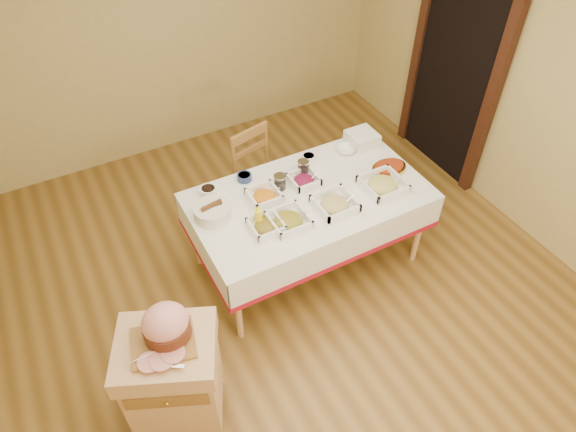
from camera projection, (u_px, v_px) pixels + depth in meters
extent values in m
plane|color=brown|center=(293.00, 298.00, 4.17)|extent=(5.00, 5.00, 0.00)
plane|color=tan|center=(167.00, 27.00, 4.85)|extent=(4.50, 0.00, 4.50)
plane|color=tan|center=(544.00, 88.00, 4.04)|extent=(0.00, 5.00, 5.00)
cube|color=black|center=(455.00, 69.00, 4.77)|extent=(0.06, 0.90, 2.10)
cube|color=#391C12|center=(493.00, 95.00, 4.44)|extent=(0.08, 0.10, 2.10)
cube|color=#391C12|center=(419.00, 48.00, 5.08)|extent=(0.08, 0.10, 2.10)
cube|color=#E1B17B|center=(309.00, 198.00, 3.96)|extent=(1.80, 1.00, 0.04)
cylinder|color=#E1B17B|center=(238.00, 308.00, 3.67)|extent=(0.05, 0.05, 0.71)
cylinder|color=#E1B17B|center=(196.00, 234.00, 4.20)|extent=(0.05, 0.05, 0.71)
cylinder|color=#E1B17B|center=(419.00, 230.00, 4.23)|extent=(0.05, 0.05, 0.71)
cylinder|color=#E1B17B|center=(362.00, 173.00, 4.76)|extent=(0.05, 0.05, 0.71)
cube|color=white|center=(309.00, 196.00, 3.94)|extent=(1.82, 1.02, 0.01)
cube|color=#E1B17B|center=(175.00, 382.00, 3.22)|extent=(0.68, 0.63, 0.58)
cube|color=#E1B17B|center=(166.00, 351.00, 2.97)|extent=(0.73, 0.68, 0.15)
cube|color=olive|center=(183.00, 398.00, 2.95)|extent=(0.45, 0.21, 0.12)
sphere|color=gold|center=(184.00, 399.00, 2.94)|extent=(0.03, 0.03, 0.03)
cylinder|color=#E1B17B|center=(140.00, 399.00, 3.50)|extent=(0.05, 0.05, 0.10)
cylinder|color=#E1B17B|center=(228.00, 415.00, 3.42)|extent=(0.05, 0.05, 0.10)
cylinder|color=#E1B17B|center=(206.00, 368.00, 3.67)|extent=(0.05, 0.05, 0.10)
cube|color=olive|center=(265.00, 183.00, 4.50)|extent=(0.50, 0.49, 0.03)
cylinder|color=olive|center=(263.00, 223.00, 4.48)|extent=(0.04, 0.04, 0.45)
cylinder|color=olive|center=(238.00, 202.00, 4.67)|extent=(0.04, 0.04, 0.45)
cylinder|color=olive|center=(293.00, 204.00, 4.66)|extent=(0.04, 0.04, 0.45)
cylinder|color=olive|center=(268.00, 185.00, 4.85)|extent=(0.04, 0.04, 0.45)
cylinder|color=olive|center=(234.00, 162.00, 4.35)|extent=(0.04, 0.04, 0.48)
cylinder|color=olive|center=(266.00, 145.00, 4.53)|extent=(0.04, 0.04, 0.48)
cube|color=olive|center=(249.00, 134.00, 4.30)|extent=(0.37, 0.12, 0.09)
cube|color=olive|center=(163.00, 343.00, 2.91)|extent=(0.36, 0.29, 0.02)
ellipsoid|color=pink|center=(165.00, 322.00, 2.86)|extent=(0.27, 0.24, 0.23)
cylinder|color=#592714|center=(167.00, 329.00, 2.91)|extent=(0.27, 0.27, 0.09)
cube|color=silver|center=(163.00, 365.00, 2.80)|extent=(0.23, 0.10, 0.00)
cylinder|color=silver|center=(153.00, 352.00, 2.85)|extent=(0.26, 0.08, 0.01)
cube|color=white|center=(266.00, 228.00, 3.67)|extent=(0.23, 0.23, 0.01)
ellipsoid|color=red|center=(266.00, 226.00, 3.65)|extent=(0.17, 0.17, 0.06)
cylinder|color=silver|center=(274.00, 225.00, 3.65)|extent=(0.14, 0.01, 0.10)
cube|color=white|center=(289.00, 223.00, 3.71)|extent=(0.27, 0.27, 0.02)
ellipsoid|color=orange|center=(289.00, 220.00, 3.69)|extent=(0.21, 0.21, 0.07)
cylinder|color=silver|center=(298.00, 220.00, 3.69)|extent=(0.15, 0.01, 0.11)
cube|color=white|center=(335.00, 207.00, 3.83)|extent=(0.29, 0.29, 0.02)
ellipsoid|color=tan|center=(335.00, 204.00, 3.81)|extent=(0.22, 0.22, 0.08)
cylinder|color=silver|center=(344.00, 204.00, 3.81)|extent=(0.16, 0.01, 0.12)
cube|color=white|center=(382.00, 188.00, 3.99)|extent=(0.31, 0.31, 0.02)
ellipsoid|color=#CBBF60|center=(383.00, 185.00, 3.97)|extent=(0.23, 0.23, 0.08)
cylinder|color=silver|center=(392.00, 184.00, 3.97)|extent=(0.16, 0.01, 0.12)
cube|color=white|center=(264.00, 199.00, 3.90)|extent=(0.23, 0.23, 0.02)
ellipsoid|color=orange|center=(264.00, 196.00, 3.88)|extent=(0.17, 0.17, 0.06)
cylinder|color=silver|center=(271.00, 196.00, 3.88)|extent=(0.15, 0.01, 0.11)
cube|color=white|center=(304.00, 182.00, 4.03)|extent=(0.21, 0.21, 0.01)
ellipsoid|color=maroon|center=(304.00, 180.00, 4.02)|extent=(0.16, 0.16, 0.06)
cylinder|color=silver|center=(310.00, 180.00, 4.02)|extent=(0.14, 0.01, 0.10)
cylinder|color=white|center=(208.00, 191.00, 3.93)|extent=(0.13, 0.13, 0.06)
cylinder|color=black|center=(208.00, 189.00, 3.91)|extent=(0.10, 0.10, 0.02)
cylinder|color=navy|center=(244.00, 177.00, 4.05)|extent=(0.12, 0.12, 0.05)
cylinder|color=maroon|center=(244.00, 176.00, 4.04)|extent=(0.09, 0.09, 0.02)
cylinder|color=white|center=(309.00, 158.00, 4.22)|extent=(0.12, 0.12, 0.06)
cylinder|color=orange|center=(309.00, 156.00, 4.21)|extent=(0.09, 0.09, 0.02)
imported|color=white|center=(296.00, 172.00, 4.11)|extent=(0.17, 0.17, 0.03)
imported|color=white|center=(346.00, 150.00, 4.31)|extent=(0.19, 0.19, 0.05)
cylinder|color=silver|center=(280.00, 183.00, 3.96)|extent=(0.09, 0.09, 0.11)
cylinder|color=silver|center=(280.00, 176.00, 3.92)|extent=(0.10, 0.10, 0.01)
cylinder|color=black|center=(280.00, 184.00, 3.97)|extent=(0.08, 0.08, 0.08)
cylinder|color=silver|center=(303.00, 168.00, 4.09)|extent=(0.09, 0.09, 0.11)
cylinder|color=silver|center=(303.00, 162.00, 4.05)|extent=(0.09, 0.09, 0.01)
cylinder|color=black|center=(303.00, 169.00, 4.10)|extent=(0.07, 0.07, 0.08)
cylinder|color=yellow|center=(259.00, 217.00, 3.66)|extent=(0.06, 0.06, 0.14)
cone|color=yellow|center=(258.00, 208.00, 3.60)|extent=(0.04, 0.04, 0.04)
cylinder|color=white|center=(212.00, 212.00, 3.73)|extent=(0.27, 0.27, 0.10)
cube|color=white|center=(361.00, 144.00, 4.41)|extent=(0.23, 0.23, 0.01)
cube|color=white|center=(362.00, 142.00, 4.40)|extent=(0.23, 0.23, 0.01)
cube|color=white|center=(362.00, 141.00, 4.39)|extent=(0.23, 0.23, 0.01)
cube|color=white|center=(362.00, 139.00, 4.38)|extent=(0.23, 0.23, 0.01)
cube|color=white|center=(362.00, 138.00, 4.37)|extent=(0.23, 0.23, 0.01)
cube|color=white|center=(362.00, 137.00, 4.36)|extent=(0.23, 0.23, 0.01)
cube|color=white|center=(362.00, 135.00, 4.35)|extent=(0.23, 0.23, 0.01)
cube|color=white|center=(363.00, 134.00, 4.34)|extent=(0.23, 0.23, 0.01)
ellipsoid|color=gold|center=(389.00, 168.00, 4.15)|extent=(0.30, 0.21, 0.03)
ellipsoid|color=maroon|center=(389.00, 167.00, 4.15)|extent=(0.26, 0.18, 0.03)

